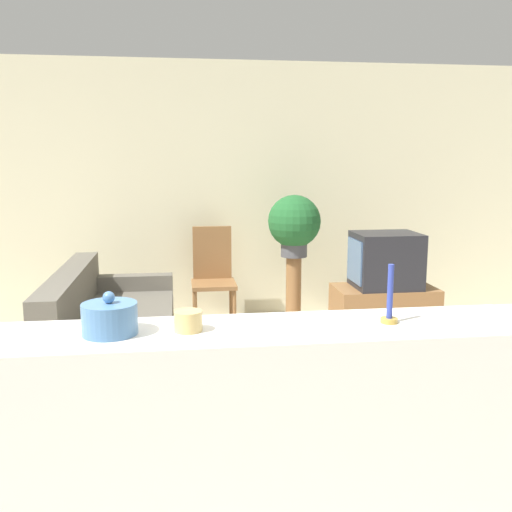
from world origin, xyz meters
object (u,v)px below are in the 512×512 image
object	(u,v)px
wooden_chair	(213,273)
potted_plant	(294,223)
decorative_bowl	(110,318)
couch	(111,335)
television	(385,260)

from	to	relation	value
wooden_chair	potted_plant	xyz separation A→B (m)	(0.78, -0.27, 0.53)
wooden_chair	decorative_bowl	size ratio (longest dim) A/B	4.83
couch	wooden_chair	size ratio (longest dim) A/B	1.88
potted_plant	couch	bearing A→B (deg)	-151.65
couch	decorative_bowl	xyz separation A→B (m)	(0.29, -2.37, 0.80)
wooden_chair	decorative_bowl	world-z (taller)	decorative_bowl
wooden_chair	decorative_bowl	bearing A→B (deg)	-99.68
couch	wooden_chair	distance (m)	1.50
couch	decorative_bowl	bearing A→B (deg)	-83.02
couch	decorative_bowl	world-z (taller)	decorative_bowl
couch	potted_plant	world-z (taller)	potted_plant
television	potted_plant	bearing A→B (deg)	143.03
couch	wooden_chair	xyz separation A→B (m)	(0.90, 1.17, 0.25)
couch	potted_plant	xyz separation A→B (m)	(1.68, 0.90, 0.78)
potted_plant	decorative_bowl	xyz separation A→B (m)	(-1.39, -3.28, 0.02)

